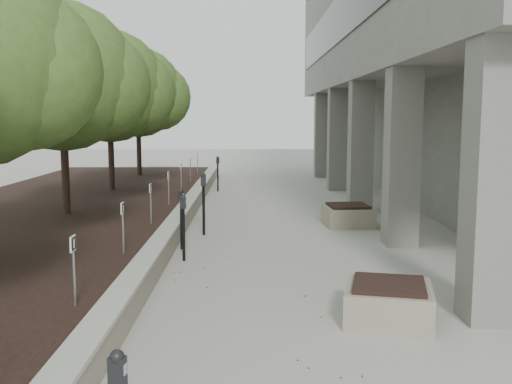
{
  "coord_description": "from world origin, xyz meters",
  "views": [
    {
      "loc": [
        0.01,
        -7.1,
        2.93
      ],
      "look_at": [
        0.12,
        5.91,
        1.23
      ],
      "focal_mm": 41.07,
      "sensor_mm": 36.0,
      "label": 1
    }
  ],
  "objects": [
    {
      "name": "parking_meter_2",
      "position": [
        -1.36,
        4.53,
        0.68
      ],
      "size": [
        0.14,
        0.1,
        1.36
      ],
      "primitive_type": null,
      "rotation": [
        0.0,
        0.0,
        -0.04
      ],
      "color": "black",
      "rests_on": "ground"
    },
    {
      "name": "berry_scatter",
      "position": [
        -0.1,
        5.0,
        0.01
      ],
      "size": [
        3.3,
        14.1,
        0.02
      ],
      "primitive_type": null,
      "color": "maroon",
      "rests_on": "ground"
    },
    {
      "name": "retaining_wall",
      "position": [
        -1.82,
        9.0,
        0.25
      ],
      "size": [
        0.39,
        26.0,
        0.5
      ],
      "primitive_type": null,
      "color": "gray",
      "rests_on": "ground"
    },
    {
      "name": "ground",
      "position": [
        0.0,
        0.0,
        0.0
      ],
      "size": [
        90.0,
        90.0,
        0.0
      ],
      "primitive_type": "plane",
      "color": "#A5A198",
      "rests_on": "ground"
    },
    {
      "name": "crabapple_tree_3",
      "position": [
        -4.8,
        8.0,
        3.12
      ],
      "size": [
        4.6,
        4.0,
        5.44
      ],
      "primitive_type": null,
      "color": "#3B5E24",
      "rests_on": "planting_bed"
    },
    {
      "name": "planter_back",
      "position": [
        2.61,
        8.36,
        0.29
      ],
      "size": [
        1.32,
        1.32,
        0.57
      ],
      "primitive_type": null,
      "rotation": [
        0.0,
        0.0,
        0.08
      ],
      "color": "gray",
      "rests_on": "ground"
    },
    {
      "name": "parking_sign_7",
      "position": [
        -2.35,
        15.5,
        0.88
      ],
      "size": [
        0.04,
        0.22,
        0.96
      ],
      "primitive_type": null,
      "color": "black",
      "rests_on": "planting_bed"
    },
    {
      "name": "parking_sign_5",
      "position": [
        -2.35,
        9.5,
        0.88
      ],
      "size": [
        0.04,
        0.22,
        0.96
      ],
      "primitive_type": null,
      "color": "black",
      "rests_on": "planting_bed"
    },
    {
      "name": "parking_meter_5",
      "position": [
        -1.29,
        15.58,
        0.69
      ],
      "size": [
        0.16,
        0.13,
        1.38
      ],
      "primitive_type": null,
      "rotation": [
        0.0,
        0.0,
        0.32
      ],
      "color": "black",
      "rests_on": "ground"
    },
    {
      "name": "planting_bed",
      "position": [
        -5.5,
        9.0,
        0.2
      ],
      "size": [
        7.0,
        26.0,
        0.4
      ],
      "primitive_type": "cube",
      "color": "black",
      "rests_on": "ground"
    },
    {
      "name": "parking_sign_3",
      "position": [
        -2.35,
        3.5,
        0.88
      ],
      "size": [
        0.04,
        0.22,
        0.96
      ],
      "primitive_type": null,
      "color": "black",
      "rests_on": "planting_bed"
    },
    {
      "name": "parking_sign_8",
      "position": [
        -2.35,
        18.5,
        0.88
      ],
      "size": [
        0.04,
        0.22,
        0.96
      ],
      "primitive_type": null,
      "color": "black",
      "rests_on": "planting_bed"
    },
    {
      "name": "parking_meter_4",
      "position": [
        -1.16,
        7.15,
        0.78
      ],
      "size": [
        0.16,
        0.12,
        1.55
      ],
      "primitive_type": null,
      "rotation": [
        0.0,
        0.0,
        0.08
      ],
      "color": "black",
      "rests_on": "ground"
    },
    {
      "name": "crabapple_tree_4",
      "position": [
        -4.8,
        13.0,
        3.12
      ],
      "size": [
        4.6,
        4.0,
        5.44
      ],
      "primitive_type": null,
      "color": "#3B5E24",
      "rests_on": "planting_bed"
    },
    {
      "name": "parking_sign_4",
      "position": [
        -2.35,
        6.5,
        0.88
      ],
      "size": [
        0.04,
        0.22,
        0.96
      ],
      "primitive_type": null,
      "color": "black",
      "rests_on": "planting_bed"
    },
    {
      "name": "parking_meter_3",
      "position": [
        -1.52,
        5.57,
        0.68
      ],
      "size": [
        0.16,
        0.14,
        1.35
      ],
      "primitive_type": null,
      "rotation": [
        0.0,
        0.0,
        -0.36
      ],
      "color": "black",
      "rests_on": "ground"
    },
    {
      "name": "parking_sign_6",
      "position": [
        -2.35,
        12.5,
        0.88
      ],
      "size": [
        0.04,
        0.22,
        0.96
      ],
      "primitive_type": null,
      "color": "black",
      "rests_on": "planting_bed"
    },
    {
      "name": "planter_front",
      "position": [
        1.98,
        1.0,
        0.28
      ],
      "size": [
        1.45,
        1.45,
        0.56
      ],
      "primitive_type": null,
      "rotation": [
        0.0,
        0.0,
        -0.23
      ],
      "color": "gray",
      "rests_on": "ground"
    },
    {
      "name": "crabapple_tree_5",
      "position": [
        -4.8,
        18.0,
        3.12
      ],
      "size": [
        4.6,
        4.0,
        5.44
      ],
      "primitive_type": null,
      "color": "#3B5E24",
      "rests_on": "planting_bed"
    },
    {
      "name": "parking_sign_2",
      "position": [
        -2.35,
        0.5,
        0.88
      ],
      "size": [
        0.04,
        0.22,
        0.96
      ],
      "primitive_type": null,
      "color": "black",
      "rests_on": "planting_bed"
    }
  ]
}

